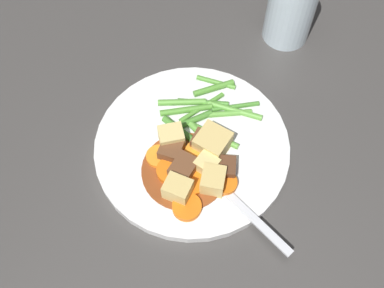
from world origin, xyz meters
TOP-DOWN VIEW (x-y plane):
  - ground_plane at (0.00, 0.00)m, footprint 3.00×3.00m
  - dinner_plate at (0.00, 0.00)m, footprint 0.25×0.25m
  - stew_sauce at (0.04, 0.00)m, footprint 0.11×0.11m
  - carrot_slice_0 at (0.03, -0.04)m, footprint 0.04×0.04m
  - carrot_slice_1 at (0.05, -0.02)m, footprint 0.05×0.05m
  - carrot_slice_2 at (0.05, 0.05)m, footprint 0.04×0.04m
  - carrot_slice_3 at (0.02, -0.00)m, footprint 0.03×0.03m
  - carrot_slice_4 at (0.09, 0.01)m, footprint 0.04×0.04m
  - carrot_slice_5 at (0.05, 0.01)m, footprint 0.05×0.05m
  - carrot_slice_6 at (0.01, 0.01)m, footprint 0.04×0.04m
  - potato_chunk_0 at (-0.00, 0.03)m, footprint 0.05×0.05m
  - potato_chunk_1 at (0.07, 0.00)m, footprint 0.03×0.04m
  - potato_chunk_2 at (0.05, 0.04)m, footprint 0.03×0.03m
  - potato_chunk_3 at (0.03, 0.03)m, footprint 0.03×0.03m
  - potato_chunk_4 at (0.01, -0.03)m, footprint 0.04×0.04m
  - meat_chunk_0 at (0.04, -0.00)m, footprint 0.04×0.04m
  - meat_chunk_1 at (-0.00, 0.01)m, footprint 0.03×0.03m
  - meat_chunk_2 at (0.03, 0.05)m, footprint 0.03×0.03m
  - meat_chunk_3 at (0.02, -0.02)m, footprint 0.03×0.03m
  - green_bean_0 at (-0.07, 0.04)m, footprint 0.03×0.06m
  - green_bean_1 at (-0.03, -0.01)m, footprint 0.05×0.06m
  - green_bean_2 at (-0.01, 0.01)m, footprint 0.04×0.05m
  - green_bean_3 at (-0.06, 0.04)m, footprint 0.01×0.07m
  - green_bean_4 at (-0.06, -0.00)m, footprint 0.02×0.07m
  - green_bean_5 at (-0.06, -0.03)m, footprint 0.02×0.06m
  - green_bean_6 at (-0.02, 0.02)m, footprint 0.03×0.07m
  - green_bean_7 at (-0.09, 0.01)m, footprint 0.04×0.05m
  - green_bean_8 at (-0.01, -0.01)m, footprint 0.05×0.08m
  - green_bean_9 at (-0.05, -0.02)m, footprint 0.03×0.07m
  - green_bean_10 at (-0.10, 0.01)m, footprint 0.01×0.06m
  - green_bean_11 at (-0.06, 0.00)m, footprint 0.06×0.05m
  - green_bean_12 at (-0.05, 0.04)m, footprint 0.03×0.06m
  - fork at (0.06, 0.06)m, footprint 0.11×0.15m
  - water_glass at (-0.23, 0.09)m, footprint 0.07×0.07m

SIDE VIEW (x-z plane):
  - ground_plane at x=0.00m, z-range 0.00..0.00m
  - dinner_plate at x=0.00m, z-range 0.00..0.01m
  - stew_sauce at x=0.04m, z-range 0.01..0.02m
  - fork at x=0.06m, z-range 0.01..0.02m
  - green_bean_11 at x=-0.06m, z-range 0.01..0.02m
  - green_bean_0 at x=-0.07m, z-range 0.01..0.02m
  - green_bean_10 at x=-0.10m, z-range 0.01..0.02m
  - green_bean_4 at x=-0.06m, z-range 0.01..0.02m
  - green_bean_12 at x=-0.05m, z-range 0.01..0.02m
  - green_bean_6 at x=-0.02m, z-range 0.01..0.02m
  - green_bean_3 at x=-0.06m, z-range 0.01..0.02m
  - carrot_slice_5 at x=0.05m, z-range 0.01..0.02m
  - carrot_slice_4 at x=0.09m, z-range 0.01..0.02m
  - green_bean_9 at x=-0.05m, z-range 0.01..0.02m
  - green_bean_5 at x=-0.06m, z-range 0.01..0.02m
  - carrot_slice_0 at x=0.03m, z-range 0.01..0.02m
  - green_bean_7 at x=-0.09m, z-range 0.01..0.02m
  - green_bean_1 at x=-0.03m, z-range 0.01..0.02m
  - green_bean_2 at x=-0.01m, z-range 0.01..0.02m
  - green_bean_8 at x=-0.01m, z-range 0.01..0.02m
  - carrot_slice_3 at x=0.02m, z-range 0.01..0.02m
  - carrot_slice_2 at x=0.05m, z-range 0.01..0.02m
  - carrot_slice_6 at x=0.01m, z-range 0.01..0.02m
  - carrot_slice_1 at x=0.05m, z-range 0.01..0.02m
  - meat_chunk_2 at x=0.03m, z-range 0.01..0.03m
  - meat_chunk_1 at x=0.00m, z-range 0.01..0.04m
  - meat_chunk_3 at x=0.02m, z-range 0.01..0.04m
  - meat_chunk_0 at x=0.04m, z-range 0.01..0.04m
  - potato_chunk_3 at x=0.03m, z-range 0.01..0.04m
  - potato_chunk_2 at x=0.05m, z-range 0.01..0.04m
  - potato_chunk_0 at x=0.00m, z-range 0.01..0.04m
  - potato_chunk_1 at x=0.07m, z-range 0.01..0.04m
  - potato_chunk_4 at x=0.01m, z-range 0.01..0.04m
  - water_glass at x=-0.23m, z-range 0.00..0.11m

